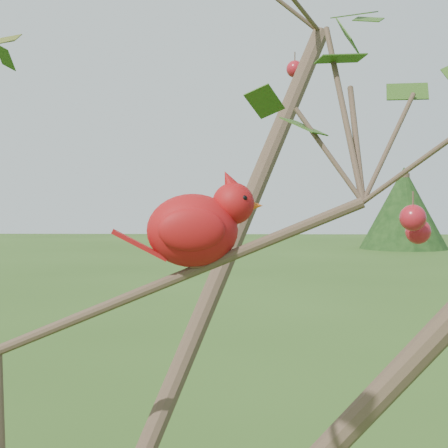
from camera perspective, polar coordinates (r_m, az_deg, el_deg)
name	(u,v)px	position (r m, az deg, el deg)	size (l,w,h in m)	color
crabapple_tree	(9,257)	(1.05, -17.45, -2.60)	(2.35, 2.05, 2.95)	#453125
cardinal	(198,227)	(1.09, -2.20, -0.21)	(0.24, 0.14, 0.17)	#B4140F
distant_trees	(204,216)	(25.70, -1.69, 0.69)	(42.93, 11.06, 3.50)	#453125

